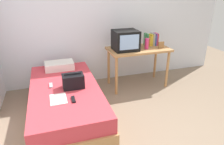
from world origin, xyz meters
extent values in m
plane|color=#84705B|center=(0.00, 0.00, 0.00)|extent=(8.00, 8.00, 0.00)
cube|color=silver|center=(0.00, 2.00, 1.30)|extent=(5.20, 0.10, 2.60)
cube|color=#B27F4C|center=(-0.93, 0.78, 0.15)|extent=(1.00, 2.00, 0.29)
cube|color=#C63842|center=(-0.93, 0.78, 0.40)|extent=(0.97, 1.94, 0.21)
cube|color=#B27F4C|center=(0.54, 1.45, 0.75)|extent=(1.16, 0.60, 0.04)
cylinder|color=#B27F4C|center=(0.02, 1.21, 0.36)|extent=(0.05, 0.05, 0.73)
cylinder|color=#B27F4C|center=(1.06, 1.21, 0.36)|extent=(0.05, 0.05, 0.73)
cylinder|color=#B27F4C|center=(0.02, 1.69, 0.36)|extent=(0.05, 0.05, 0.73)
cylinder|color=#B27F4C|center=(1.06, 1.69, 0.36)|extent=(0.05, 0.05, 0.73)
cube|color=black|center=(0.26, 1.44, 0.95)|extent=(0.44, 0.38, 0.36)
cube|color=#8CB2E0|center=(0.26, 1.24, 0.96)|extent=(0.35, 0.01, 0.26)
cylinder|color=#E53372|center=(0.66, 1.38, 0.87)|extent=(0.08, 0.08, 0.20)
cube|color=#337F47|center=(0.75, 1.57, 0.89)|extent=(0.04, 0.15, 0.24)
cube|color=#CC7233|center=(0.78, 1.57, 0.87)|extent=(0.03, 0.13, 0.20)
cube|color=gold|center=(0.81, 1.57, 0.86)|extent=(0.03, 0.14, 0.20)
cube|color=gold|center=(0.85, 1.57, 0.88)|extent=(0.03, 0.14, 0.22)
cube|color=gray|center=(0.88, 1.57, 0.89)|extent=(0.04, 0.15, 0.24)
cube|color=#2D5699|center=(0.92, 1.57, 0.87)|extent=(0.02, 0.16, 0.20)
cube|color=#7A3D89|center=(0.94, 1.57, 0.88)|extent=(0.02, 0.17, 0.23)
cube|color=#B72D33|center=(0.97, 1.57, 0.88)|extent=(0.03, 0.15, 0.23)
cube|color=olive|center=(0.94, 1.33, 0.83)|extent=(0.11, 0.02, 0.13)
cube|color=silver|center=(-0.94, 1.51, 0.57)|extent=(0.49, 0.31, 0.13)
cube|color=black|center=(-0.80, 0.72, 0.60)|extent=(0.30, 0.20, 0.20)
cylinder|color=black|center=(-0.80, 0.72, 0.72)|extent=(0.24, 0.02, 0.02)
cube|color=white|center=(-1.04, 0.44, 0.51)|extent=(0.21, 0.29, 0.01)
cube|color=black|center=(-0.86, 0.36, 0.51)|extent=(0.04, 0.16, 0.02)
cube|color=#B7B7BC|center=(-1.12, 0.86, 0.51)|extent=(0.04, 0.14, 0.02)
camera|label=1|loc=(-1.08, -1.99, 1.87)|focal=33.14mm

